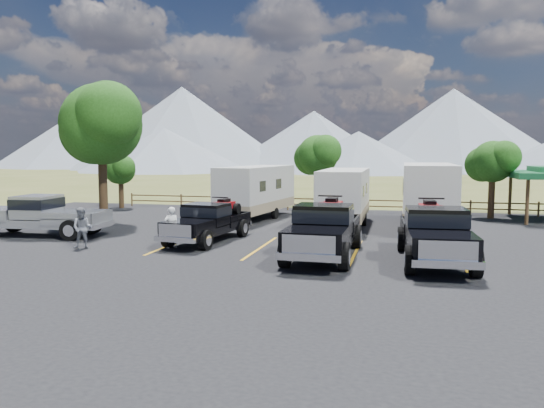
% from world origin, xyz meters
% --- Properties ---
extents(ground, '(320.00, 320.00, 0.00)m').
position_xyz_m(ground, '(0.00, 0.00, 0.00)').
color(ground, '#4E5624').
rests_on(ground, ground).
extents(asphalt_lot, '(44.00, 34.00, 0.04)m').
position_xyz_m(asphalt_lot, '(0.00, 3.00, 0.02)').
color(asphalt_lot, black).
rests_on(asphalt_lot, ground).
extents(stall_lines, '(12.12, 5.50, 0.01)m').
position_xyz_m(stall_lines, '(0.00, 4.00, 0.04)').
color(stall_lines, gold).
rests_on(stall_lines, asphalt_lot).
extents(tree_big_nw, '(5.54, 5.18, 7.84)m').
position_xyz_m(tree_big_nw, '(-12.55, 9.03, 5.60)').
color(tree_big_nw, black).
rests_on(tree_big_nw, ground).
extents(tree_ne_a, '(3.11, 2.92, 4.76)m').
position_xyz_m(tree_ne_a, '(8.97, 17.01, 3.48)').
color(tree_ne_a, black).
rests_on(tree_ne_a, ground).
extents(tree_north, '(3.46, 3.24, 5.25)m').
position_xyz_m(tree_north, '(-2.03, 19.02, 3.83)').
color(tree_north, black).
rests_on(tree_north, ground).
extents(tree_nw_small, '(2.59, 2.43, 3.85)m').
position_xyz_m(tree_nw_small, '(-16.02, 17.01, 2.78)').
color(tree_nw_small, black).
rests_on(tree_nw_small, ground).
extents(rail_fence, '(36.12, 0.12, 1.00)m').
position_xyz_m(rail_fence, '(2.00, 18.50, 0.61)').
color(rail_fence, brown).
rests_on(rail_fence, ground).
extents(mountain_range, '(209.00, 71.00, 20.00)m').
position_xyz_m(mountain_range, '(-7.63, 105.98, 7.87)').
color(mountain_range, gray).
rests_on(mountain_range, ground).
extents(rig_left, '(2.59, 5.99, 1.94)m').
position_xyz_m(rig_left, '(-4.70, 4.99, 0.97)').
color(rig_left, black).
rests_on(rig_left, asphalt_lot).
extents(rig_center, '(2.46, 6.85, 2.28)m').
position_xyz_m(rig_center, '(0.90, 2.85, 1.14)').
color(rig_center, black).
rests_on(rig_center, asphalt_lot).
extents(rig_right, '(2.74, 6.93, 2.27)m').
position_xyz_m(rig_right, '(4.97, 2.81, 1.13)').
color(rig_right, black).
rests_on(rig_right, asphalt_lot).
extents(trailer_left, '(3.26, 9.17, 3.17)m').
position_xyz_m(trailer_left, '(-4.84, 13.39, 1.70)').
color(trailer_left, white).
rests_on(trailer_left, asphalt_lot).
extents(trailer_center, '(2.39, 8.86, 3.09)m').
position_xyz_m(trailer_center, '(0.68, 11.57, 1.65)').
color(trailer_center, white).
rests_on(trailer_center, asphalt_lot).
extents(trailer_right, '(2.64, 9.80, 3.42)m').
position_xyz_m(trailer_right, '(5.06, 11.54, 1.83)').
color(trailer_right, white).
rests_on(trailer_right, asphalt_lot).
extents(pickup_silver, '(6.74, 2.77, 1.97)m').
position_xyz_m(pickup_silver, '(-13.06, 4.43, 1.07)').
color(pickup_silver, '#989BA1').
rests_on(pickup_silver, asphalt_lot).
extents(person_a, '(0.75, 0.74, 1.75)m').
position_xyz_m(person_a, '(-5.64, 3.05, 0.92)').
color(person_a, white).
rests_on(person_a, asphalt_lot).
extents(person_b, '(1.00, 0.88, 1.73)m').
position_xyz_m(person_b, '(-9.20, 2.01, 0.91)').
color(person_b, slate).
rests_on(person_b, asphalt_lot).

